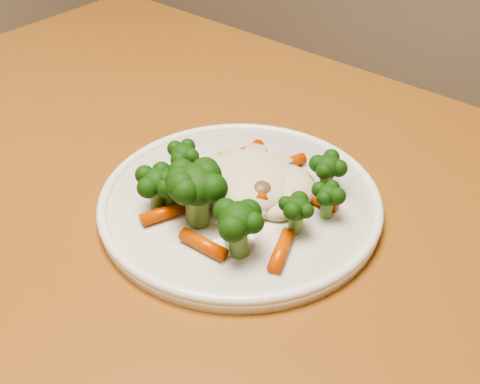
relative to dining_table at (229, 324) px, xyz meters
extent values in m
cube|color=#965A22|center=(0.00, 0.00, 0.09)|extent=(1.25, 0.95, 0.04)
cube|color=#965A22|center=(-0.44, 0.40, -0.29)|extent=(0.07, 0.07, 0.71)
cylinder|color=white|center=(-0.01, 0.05, 0.11)|extent=(0.26, 0.26, 0.01)
ellipsoid|color=beige|center=(-0.01, 0.06, 0.14)|extent=(0.11, 0.10, 0.04)
ellipsoid|color=black|center=(-0.07, 0.00, 0.14)|extent=(0.04, 0.04, 0.04)
ellipsoid|color=black|center=(-0.03, 0.00, 0.14)|extent=(0.06, 0.06, 0.05)
ellipsoid|color=black|center=(0.02, -0.02, 0.14)|extent=(0.05, 0.05, 0.05)
ellipsoid|color=black|center=(0.05, 0.03, 0.14)|extent=(0.04, 0.04, 0.03)
ellipsoid|color=black|center=(0.06, 0.06, 0.13)|extent=(0.03, 0.03, 0.03)
ellipsoid|color=black|center=(0.05, 0.10, 0.14)|extent=(0.04, 0.04, 0.04)
ellipsoid|color=black|center=(-0.08, 0.05, 0.14)|extent=(0.04, 0.04, 0.03)
ellipsoid|color=black|center=(-0.06, 0.01, 0.14)|extent=(0.04, 0.04, 0.04)
ellipsoid|color=black|center=(-0.03, 0.00, 0.14)|extent=(0.06, 0.06, 0.05)
cylinder|color=#D04B04|center=(-0.03, 0.11, 0.12)|extent=(0.02, 0.05, 0.01)
cylinder|color=#D04B04|center=(0.00, 0.12, 0.12)|extent=(0.03, 0.04, 0.01)
cylinder|color=#D04B04|center=(0.05, 0.08, 0.12)|extent=(0.05, 0.02, 0.01)
cylinder|color=#D04B04|center=(-0.09, 0.03, 0.12)|extent=(0.02, 0.05, 0.01)
cylinder|color=#D04B04|center=(-0.06, -0.01, 0.12)|extent=(0.04, 0.05, 0.01)
cylinder|color=#D04B04|center=(-0.01, -0.03, 0.12)|extent=(0.05, 0.02, 0.01)
cylinder|color=#D04B04|center=(0.05, 0.00, 0.12)|extent=(0.02, 0.05, 0.01)
cylinder|color=#D04B04|center=(0.01, 0.05, 0.14)|extent=(0.03, 0.04, 0.01)
cylinder|color=#D04B04|center=(-0.04, 0.09, 0.14)|extent=(0.02, 0.04, 0.01)
ellipsoid|color=brown|center=(-0.01, 0.06, 0.14)|extent=(0.02, 0.02, 0.02)
ellipsoid|color=brown|center=(0.01, 0.05, 0.14)|extent=(0.02, 0.02, 0.02)
ellipsoid|color=brown|center=(-0.03, 0.05, 0.14)|extent=(0.02, 0.02, 0.02)
cube|color=#CEAE89|center=(-0.03, 0.10, 0.14)|extent=(0.02, 0.02, 0.01)
cube|color=#CEAE89|center=(0.00, 0.10, 0.14)|extent=(0.02, 0.02, 0.01)
cube|color=#CEAE89|center=(-0.05, 0.08, 0.14)|extent=(0.02, 0.02, 0.01)
cube|color=#CEAE89|center=(-0.03, 0.10, 0.14)|extent=(0.02, 0.02, 0.01)
camera|label=1|loc=(0.21, -0.34, 0.46)|focal=45.00mm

